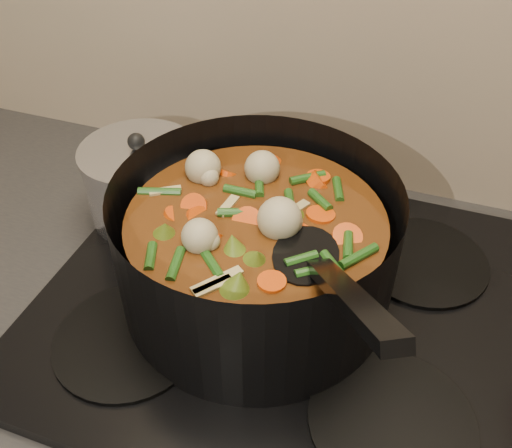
% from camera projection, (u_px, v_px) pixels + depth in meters
% --- Properties ---
extents(stovetop, '(0.62, 0.54, 0.03)m').
position_uv_depth(stovetop, '(285.00, 303.00, 0.75)').
color(stovetop, black).
rests_on(stovetop, counter).
extents(stockpot, '(0.43, 0.45, 0.25)m').
position_uv_depth(stockpot, '(256.00, 250.00, 0.70)').
color(stockpot, black).
rests_on(stockpot, stovetop).
extents(saucepan, '(0.17, 0.17, 0.14)m').
position_uv_depth(saucepan, '(143.00, 182.00, 0.84)').
color(saucepan, silver).
rests_on(saucepan, stovetop).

